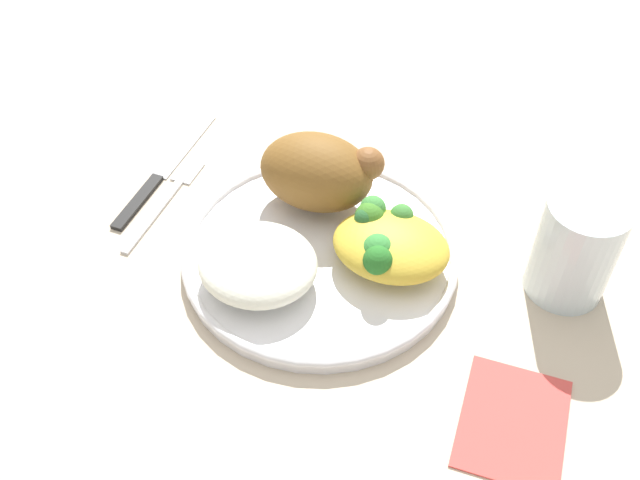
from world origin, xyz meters
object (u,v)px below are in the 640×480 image
at_px(napkin, 513,422).
at_px(fork, 166,199).
at_px(roasted_chicken, 319,172).
at_px(rice_pile, 258,264).
at_px(plate, 320,253).
at_px(knife, 157,176).
at_px(mac_cheese_with_broccoli, 388,243).
at_px(water_glass, 576,248).

bearing_deg(napkin, fork, 160.53).
height_order(roasted_chicken, rice_pile, roasted_chicken).
distance_m(plate, knife, 0.20).
height_order(rice_pile, mac_cheese_with_broccoli, mac_cheese_with_broccoli).
relative_size(plate, fork, 1.76).
relative_size(knife, water_glass, 1.94).
height_order(plate, roasted_chicken, roasted_chicken).
height_order(roasted_chicken, water_glass, water_glass).
bearing_deg(rice_pile, knife, 147.60).
relative_size(plate, roasted_chicken, 2.19).
xyz_separation_m(rice_pile, fork, (-0.13, 0.07, -0.03)).
bearing_deg(fork, napkin, -19.47).
distance_m(rice_pile, fork, 0.15).
relative_size(mac_cheese_with_broccoli, napkin, 1.02).
bearing_deg(knife, rice_pile, -32.40).
distance_m(knife, water_glass, 0.41).
distance_m(plate, fork, 0.17).
xyz_separation_m(plate, napkin, (0.19, -0.11, -0.01)).
relative_size(roasted_chicken, rice_pile, 1.11).
xyz_separation_m(mac_cheese_with_broccoli, napkin, (0.13, -0.11, -0.03)).
height_order(roasted_chicken, fork, roasted_chicken).
bearing_deg(rice_pile, plate, 53.20).
distance_m(water_glass, napkin, 0.16).
relative_size(fork, napkin, 1.41).
bearing_deg(rice_pile, water_glass, 20.73).
distance_m(mac_cheese_with_broccoli, fork, 0.23).
height_order(mac_cheese_with_broccoli, water_glass, water_glass).
bearing_deg(mac_cheese_with_broccoli, plate, -172.35).
xyz_separation_m(roasted_chicken, fork, (-0.15, -0.04, -0.05)).
distance_m(roasted_chicken, mac_cheese_with_broccoli, 0.10).
bearing_deg(plate, mac_cheese_with_broccoli, 7.65).
xyz_separation_m(plate, water_glass, (0.21, 0.04, 0.04)).
bearing_deg(roasted_chicken, rice_pile, -97.98).
distance_m(roasted_chicken, fork, 0.16).
bearing_deg(water_glass, knife, 179.44).
relative_size(rice_pile, knife, 0.54).
xyz_separation_m(roasted_chicken, knife, (-0.17, -0.01, -0.05)).
relative_size(rice_pile, mac_cheese_with_broccoli, 1.00).
bearing_deg(roasted_chicken, knife, -176.36).
xyz_separation_m(plate, mac_cheese_with_broccoli, (0.06, 0.01, 0.03)).
relative_size(plate, napkin, 2.48).
bearing_deg(knife, napkin, -21.74).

